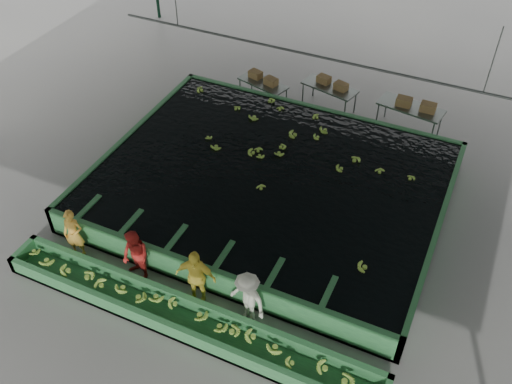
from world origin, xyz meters
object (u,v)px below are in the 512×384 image
at_px(sorting_trough, 184,318).
at_px(worker_a, 74,234).
at_px(worker_d, 247,298).
at_px(box_stack_mid, 332,86).
at_px(flotation_tank, 270,185).
at_px(packing_table_left, 263,92).
at_px(worker_c, 196,277).
at_px(packing_table_right, 408,119).
at_px(box_stack_right, 415,108).
at_px(worker_b, 136,256).
at_px(box_stack_left, 263,81).
at_px(packing_table_mid, 329,97).

height_order(sorting_trough, worker_a, worker_a).
relative_size(worker_a, worker_d, 0.96).
height_order(worker_d, box_stack_mid, worker_d).
relative_size(flotation_tank, packing_table_left, 5.37).
height_order(sorting_trough, worker_c, worker_c).
distance_m(packing_table_right, box_stack_right, 0.52).
height_order(worker_a, box_stack_right, worker_a).
distance_m(sorting_trough, box_stack_mid, 10.50).
relative_size(sorting_trough, worker_b, 6.21).
bearing_deg(flotation_tank, worker_c, -91.19).
xyz_separation_m(worker_a, box_stack_right, (6.86, 9.38, 0.23)).
height_order(box_stack_left, box_stack_mid, box_stack_mid).
bearing_deg(box_stack_mid, worker_b, -100.90).
bearing_deg(worker_d, worker_a, -163.17).
relative_size(worker_c, packing_table_left, 0.94).
distance_m(worker_a, packing_table_right, 11.57).
relative_size(packing_table_right, box_stack_mid, 1.83).
bearing_deg(worker_d, packing_table_left, 129.03).
xyz_separation_m(sorting_trough, box_stack_mid, (0.03, 10.48, 0.66)).
relative_size(flotation_tank, worker_c, 5.73).
height_order(worker_c, box_stack_right, worker_c).
height_order(flotation_tank, sorting_trough, flotation_tank).
xyz_separation_m(worker_c, packing_table_right, (3.01, 9.42, -0.37)).
relative_size(packing_table_left, box_stack_mid, 1.55).
bearing_deg(sorting_trough, worker_a, 168.09).
xyz_separation_m(packing_table_right, box_stack_left, (-5.31, -0.37, 0.35)).
height_order(packing_table_left, packing_table_right, packing_table_right).
relative_size(flotation_tank, box_stack_mid, 8.33).
distance_m(worker_b, packing_table_right, 10.56).
relative_size(flotation_tank, worker_b, 6.21).
height_order(flotation_tank, box_stack_right, box_stack_right).
height_order(flotation_tank, worker_d, worker_d).
bearing_deg(worker_d, worker_c, -163.17).
bearing_deg(flotation_tank, worker_a, -131.42).
distance_m(packing_table_right, box_stack_mid, 2.93).
relative_size(sorting_trough, box_stack_right, 7.57).
bearing_deg(flotation_tank, sorting_trough, -90.00).
distance_m(worker_d, packing_table_right, 9.56).
bearing_deg(packing_table_mid, worker_c, -90.36).
bearing_deg(flotation_tank, packing_table_left, 116.74).
bearing_deg(worker_b, box_stack_right, 80.98).
bearing_deg(packing_table_left, packing_table_right, 4.94).
bearing_deg(packing_table_right, box_stack_mid, 174.84).
height_order(flotation_tank, packing_table_mid, packing_table_mid).
height_order(worker_c, packing_table_left, worker_c).
bearing_deg(worker_a, worker_c, -13.57).
bearing_deg(sorting_trough, worker_d, 31.45).
distance_m(packing_table_mid, packing_table_right, 2.96).
bearing_deg(worker_c, box_stack_left, 92.97).
xyz_separation_m(flotation_tank, worker_d, (1.31, -4.30, 0.35)).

